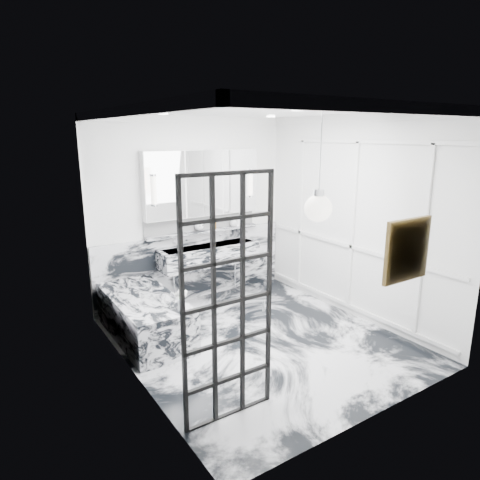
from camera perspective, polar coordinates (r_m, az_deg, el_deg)
floor at (r=5.58m, az=2.61°, el=-13.18°), size 3.60×3.60×0.00m
ceiling at (r=4.97m, az=2.98°, el=16.87°), size 3.60×3.60×0.00m
wall_back at (r=6.61m, az=-6.40°, el=3.91°), size 3.60×0.00×3.60m
wall_front at (r=3.84m, az=18.73°, el=-4.17°), size 3.60×0.00×3.60m
wall_left at (r=4.39m, az=-14.43°, el=-1.65°), size 0.00×3.60×3.60m
wall_right at (r=6.16m, az=14.97°, el=2.77°), size 0.00×3.60×3.60m
marble_clad_back at (r=6.80m, az=-6.10°, el=-3.40°), size 3.18×0.05×1.05m
marble_clad_left at (r=4.41m, az=-14.20°, el=-2.37°), size 0.02×3.56×2.68m
panel_molding at (r=6.16m, az=14.79°, el=1.84°), size 0.03×3.40×2.30m
soap_bottle_a at (r=6.97m, az=-0.06°, el=2.83°), size 0.09×0.09×0.22m
soap_bottle_b at (r=6.95m, az=-0.40°, el=2.54°), size 0.08×0.08×0.16m
soap_bottle_c at (r=6.91m, az=-0.88°, el=2.44°), size 0.13×0.13×0.15m
face_pot at (r=6.61m, az=-5.49°, el=1.85°), size 0.14×0.14×0.14m
amber_bottle at (r=6.75m, az=-3.34°, el=1.92°), size 0.04×0.04×0.10m
flower_vase at (r=5.10m, az=-7.80°, el=-8.50°), size 0.09×0.09×0.12m
crittall_door at (r=3.76m, az=-1.54°, el=-8.32°), size 0.88×0.04×2.24m
artwork at (r=4.09m, az=21.40°, el=-1.25°), size 0.47×0.05×0.47m
pendant_light at (r=3.90m, az=10.39°, el=4.18°), size 0.25×0.25×0.25m
trough_sink at (r=6.62m, az=-4.12°, el=-1.99°), size 1.60×0.45×0.30m
ledge at (r=6.68m, az=-4.86°, el=1.15°), size 1.90×0.14×0.04m
subway_tile at (r=6.70m, az=-5.14°, el=2.37°), size 1.90×0.03×0.23m
mirror_cabinet at (r=6.55m, az=-5.02°, el=7.56°), size 1.90×0.16×1.00m
sconce_left at (r=6.13m, az=-11.40°, el=6.52°), size 0.07×0.07×0.40m
sconce_right at (r=6.90m, az=1.43°, el=7.60°), size 0.07×0.07×0.40m
bathtub at (r=5.69m, az=-12.63°, el=-9.91°), size 0.75×1.65×0.55m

